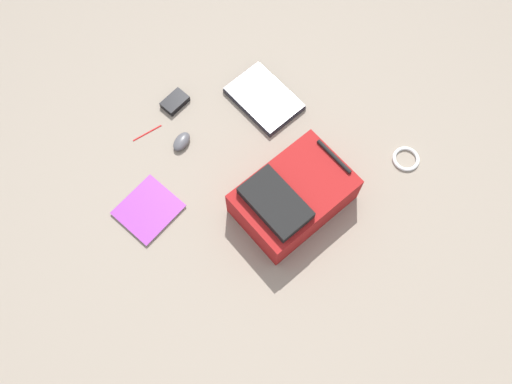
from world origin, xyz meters
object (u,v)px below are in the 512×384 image
(power_brick, at_px, (175,102))
(pen_black, at_px, (147,133))
(laptop, at_px, (264,99))
(book_comic, at_px, (148,210))
(backpack, at_px, (292,197))
(computer_mouse, at_px, (182,142))
(cable_coil, at_px, (406,159))

(power_brick, bearing_deg, pen_black, -84.24)
(laptop, height_order, pen_black, laptop)
(book_comic, height_order, pen_black, book_comic)
(backpack, bearing_deg, computer_mouse, -168.53)
(laptop, distance_m, power_brick, 0.41)
(computer_mouse, height_order, cable_coil, computer_mouse)
(laptop, height_order, cable_coil, laptop)
(computer_mouse, bearing_deg, book_comic, -82.28)
(power_brick, bearing_deg, computer_mouse, -35.60)
(backpack, distance_m, computer_mouse, 0.56)
(computer_mouse, distance_m, pen_black, 0.17)
(book_comic, distance_m, cable_coil, 1.13)
(power_brick, height_order, pen_black, power_brick)
(book_comic, distance_m, computer_mouse, 0.34)
(backpack, height_order, book_comic, backpack)
(backpack, xyz_separation_m, power_brick, (-0.72, 0.01, -0.08))
(computer_mouse, distance_m, cable_coil, 0.99)
(computer_mouse, xyz_separation_m, power_brick, (-0.17, 0.12, -0.00))
(backpack, xyz_separation_m, computer_mouse, (-0.55, -0.11, -0.07))
(cable_coil, distance_m, pen_black, 1.15)
(laptop, relative_size, book_comic, 1.41)
(book_comic, distance_m, pen_black, 0.37)
(cable_coil, bearing_deg, pen_black, -143.60)
(cable_coil, xyz_separation_m, power_brick, (-0.94, -0.49, 0.01))
(cable_coil, bearing_deg, book_comic, -124.98)
(laptop, xyz_separation_m, book_comic, (0.01, -0.73, -0.01))
(cable_coil, xyz_separation_m, pen_black, (-0.92, -0.68, -0.00))
(computer_mouse, bearing_deg, laptop, 60.41)
(book_comic, relative_size, power_brick, 2.04)
(cable_coil, height_order, pen_black, cable_coil)
(laptop, height_order, computer_mouse, computer_mouse)
(backpack, height_order, power_brick, backpack)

